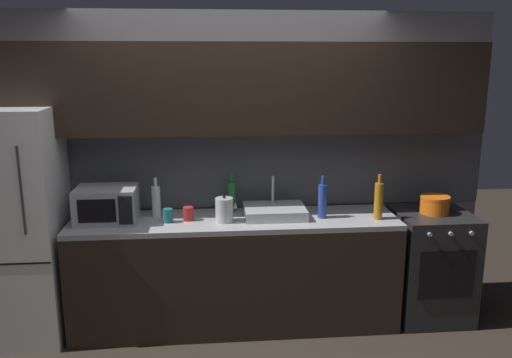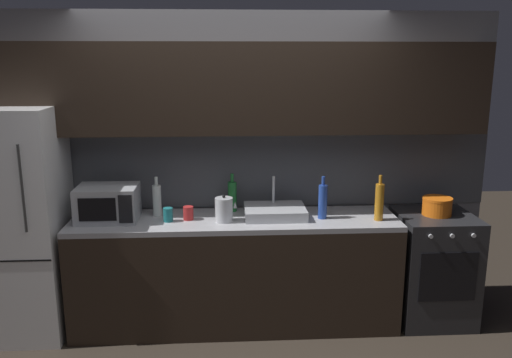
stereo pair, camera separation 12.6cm
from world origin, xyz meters
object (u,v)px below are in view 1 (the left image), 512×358
(refrigerator, at_px, (16,225))
(kettle, at_px, (224,210))
(oven_range, at_px, (430,265))
(mug_red, at_px, (188,214))
(wine_bottle_clear, at_px, (156,201))
(mug_teal, at_px, (168,216))
(wine_bottle_green, at_px, (231,196))
(cooking_pot, at_px, (435,205))
(microwave, at_px, (107,205))
(wine_bottle_blue, at_px, (322,201))
(wine_bottle_amber, at_px, (379,200))

(refrigerator, relative_size, kettle, 8.46)
(oven_range, height_order, mug_red, mug_red)
(refrigerator, xyz_separation_m, kettle, (1.58, -0.07, 0.10))
(kettle, height_order, wine_bottle_clear, wine_bottle_clear)
(mug_teal, bearing_deg, wine_bottle_green, 27.02)
(wine_bottle_green, height_order, cooking_pot, wine_bottle_green)
(wine_bottle_green, height_order, mug_teal, wine_bottle_green)
(microwave, relative_size, wine_bottle_blue, 1.36)
(refrigerator, bearing_deg, cooking_pot, 0.00)
(oven_range, relative_size, mug_red, 8.49)
(kettle, height_order, wine_bottle_amber, wine_bottle_amber)
(wine_bottle_clear, distance_m, cooking_pot, 2.24)
(refrigerator, xyz_separation_m, microwave, (0.68, 0.02, 0.14))
(oven_range, bearing_deg, refrigerator, 179.98)
(wine_bottle_clear, bearing_deg, mug_red, -25.30)
(wine_bottle_blue, bearing_deg, refrigerator, 179.14)
(microwave, height_order, kettle, microwave)
(oven_range, relative_size, mug_teal, 8.36)
(wine_bottle_amber, xyz_separation_m, wine_bottle_blue, (-0.43, 0.07, -0.01))
(wine_bottle_green, bearing_deg, wine_bottle_clear, -170.81)
(wine_bottle_amber, bearing_deg, mug_teal, 177.88)
(refrigerator, height_order, wine_bottle_green, refrigerator)
(microwave, xyz_separation_m, cooking_pot, (2.60, -0.02, -0.06))
(wine_bottle_amber, xyz_separation_m, wine_bottle_green, (-1.13, 0.31, -0.02))
(wine_bottle_blue, bearing_deg, wine_bottle_amber, -9.46)
(refrigerator, height_order, kettle, refrigerator)
(cooking_pot, bearing_deg, oven_range, -25.49)
(microwave, height_order, wine_bottle_blue, wine_bottle_blue)
(microwave, xyz_separation_m, mug_red, (0.62, -0.03, -0.08))
(mug_red, bearing_deg, wine_bottle_amber, -3.80)
(wine_bottle_blue, distance_m, mug_red, 1.05)
(wine_bottle_green, bearing_deg, oven_range, -7.28)
(microwave, bearing_deg, mug_teal, -7.90)
(oven_range, distance_m, mug_red, 2.05)
(kettle, relative_size, cooking_pot, 0.90)
(microwave, xyz_separation_m, wine_bottle_amber, (2.10, -0.13, 0.01))
(wine_bottle_amber, height_order, mug_red, wine_bottle_amber)
(refrigerator, height_order, mug_teal, refrigerator)
(kettle, xyz_separation_m, cooking_pot, (1.70, 0.07, -0.02))
(wine_bottle_green, height_order, mug_red, wine_bottle_green)
(wine_bottle_green, relative_size, cooking_pot, 1.34)
(wine_bottle_amber, bearing_deg, oven_range, 11.72)
(wine_bottle_green, bearing_deg, kettle, -103.73)
(wine_bottle_green, relative_size, mug_red, 2.97)
(oven_range, distance_m, wine_bottle_amber, 0.79)
(kettle, bearing_deg, wine_bottle_blue, 2.47)
(cooking_pot, bearing_deg, kettle, -177.70)
(wine_bottle_blue, bearing_deg, microwave, 178.16)
(wine_bottle_green, height_order, wine_bottle_blue, wine_bottle_blue)
(kettle, distance_m, mug_red, 0.29)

